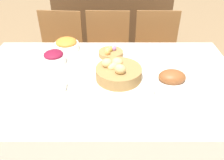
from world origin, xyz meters
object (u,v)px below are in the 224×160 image
chair_far_right (157,55)px  spoon (141,114)px  chair_far_center (108,55)px  sideboard (112,26)px  chair_far_left (61,54)px  drinking_cup (149,90)px  ham_platter (172,78)px  carrot_bowl (67,45)px  egg_basket (111,52)px  dinner_plate (105,113)px  beet_salad_bowl (54,57)px  bread_basket (119,72)px  fork (75,114)px  knife (135,114)px  butter_dish (57,86)px

chair_far_right → spoon: bearing=-103.2°
chair_far_center → sideboard: size_ratio=0.64×
chair_far_center → spoon: 1.22m
chair_far_left → drinking_cup: bearing=-49.3°
ham_platter → carrot_bowl: size_ratio=1.40×
sideboard → chair_far_center: bearing=-93.3°
spoon → drinking_cup: size_ratio=2.69×
egg_basket → sideboard: bearing=89.5°
chair_far_left → dinner_plate: bearing=-62.8°
sideboard → beet_salad_bowl: size_ratio=8.71×
chair_far_right → bread_basket: (-0.41, -0.83, 0.33)m
sideboard → fork: bearing=-95.8°
sideboard → drinking_cup: sideboard is taller
bread_basket → sideboard: bearing=91.4°
carrot_bowl → drinking_cup: bearing=-45.1°
sideboard → dinner_plate: size_ratio=5.21×
chair_far_center → dinner_plate: 1.20m
chair_far_left → fork: size_ratio=4.44×
chair_far_right → dinner_plate: chair_far_right is taller
beet_salad_bowl → drinking_cup: bearing=-30.6°
knife → butter_dish: butter_dish is taller
chair_far_left → dinner_plate: chair_far_left is taller
sideboard → butter_dish: bearing=-100.8°
bread_basket → spoon: bread_basket is taller
ham_platter → spoon: size_ratio=1.31×
sideboard → spoon: size_ratio=6.91×
drinking_cup → chair_far_left: bearing=125.8°
beet_salad_bowl → fork: beet_salad_bowl is taller
carrot_bowl → knife: bearing=-57.1°
egg_basket → spoon: size_ratio=0.91×
carrot_bowl → beet_salad_bowl: bearing=-106.2°
bread_basket → ham_platter: bread_basket is taller
dinner_plate → spoon: dinner_plate is taller
chair_far_right → butter_dish: chair_far_right is taller
chair_far_right → sideboard: 0.90m
fork → knife: 0.31m
chair_far_left → knife: 1.36m
chair_far_left → beet_salad_bowl: 0.73m
carrot_bowl → butter_dish: 0.50m
sideboard → drinking_cup: (0.21, -1.79, 0.33)m
chair_far_right → butter_dish: size_ratio=8.06×
sideboard → chair_far_left: bearing=-123.4°
chair_far_right → bread_basket: 0.99m
beet_salad_bowl → spoon: 0.76m
chair_far_center → sideboard: (0.05, 0.78, -0.01)m
chair_far_left → butter_dish: size_ratio=8.06×
carrot_bowl → chair_far_left: bearing=110.8°
beet_salad_bowl → knife: (0.52, -0.52, -0.04)m
chair_far_right → knife: size_ratio=4.44×
sideboard → butter_dish: size_ratio=12.55×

